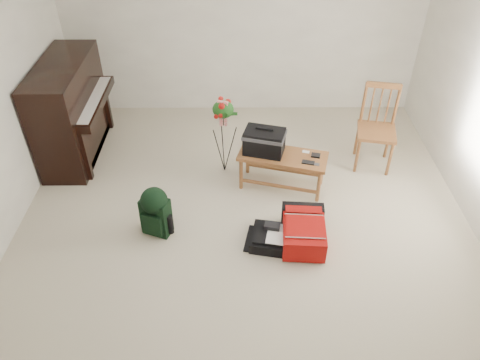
{
  "coord_description": "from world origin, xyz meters",
  "views": [
    {
      "loc": [
        -0.07,
        -3.6,
        3.63
      ],
      "look_at": [
        -0.05,
        0.35,
        0.48
      ],
      "focal_mm": 35.0,
      "sensor_mm": 36.0,
      "label": 1
    }
  ],
  "objects_px": {
    "bench": "(270,148)",
    "red_suitcase": "(303,228)",
    "green_backpack": "(155,209)",
    "flower_stand": "(224,137)",
    "black_duffel": "(276,238)",
    "dining_chair": "(376,129)",
    "piano": "(72,112)"
  },
  "relations": [
    {
      "from": "bench",
      "to": "red_suitcase",
      "type": "distance_m",
      "value": 1.03
    },
    {
      "from": "bench",
      "to": "green_backpack",
      "type": "bearing_deg",
      "value": -132.52
    },
    {
      "from": "green_backpack",
      "to": "flower_stand",
      "type": "height_order",
      "value": "flower_stand"
    },
    {
      "from": "red_suitcase",
      "to": "black_duffel",
      "type": "relative_size",
      "value": 1.16
    },
    {
      "from": "bench",
      "to": "flower_stand",
      "type": "xyz_separation_m",
      "value": [
        -0.54,
        0.32,
        -0.06
      ]
    },
    {
      "from": "dining_chair",
      "to": "flower_stand",
      "type": "xyz_separation_m",
      "value": [
        -1.89,
        -0.16,
        -0.02
      ]
    },
    {
      "from": "black_duffel",
      "to": "flower_stand",
      "type": "height_order",
      "value": "flower_stand"
    },
    {
      "from": "piano",
      "to": "black_duffel",
      "type": "relative_size",
      "value": 2.59
    },
    {
      "from": "dining_chair",
      "to": "red_suitcase",
      "type": "xyz_separation_m",
      "value": [
        -1.03,
        -1.37,
        -0.37
      ]
    },
    {
      "from": "bench",
      "to": "flower_stand",
      "type": "distance_m",
      "value": 0.63
    },
    {
      "from": "piano",
      "to": "green_backpack",
      "type": "height_order",
      "value": "piano"
    },
    {
      "from": "piano",
      "to": "bench",
      "type": "xyz_separation_m",
      "value": [
        2.48,
        -0.76,
        -0.04
      ]
    },
    {
      "from": "piano",
      "to": "dining_chair",
      "type": "xyz_separation_m",
      "value": [
        3.83,
        -0.28,
        -0.08
      ]
    },
    {
      "from": "red_suitcase",
      "to": "flower_stand",
      "type": "distance_m",
      "value": 1.53
    },
    {
      "from": "flower_stand",
      "to": "green_backpack",
      "type": "bearing_deg",
      "value": -104.86
    },
    {
      "from": "black_duffel",
      "to": "green_backpack",
      "type": "bearing_deg",
      "value": -177.21
    },
    {
      "from": "black_duffel",
      "to": "green_backpack",
      "type": "height_order",
      "value": "green_backpack"
    },
    {
      "from": "red_suitcase",
      "to": "green_backpack",
      "type": "relative_size",
      "value": 1.15
    },
    {
      "from": "red_suitcase",
      "to": "green_backpack",
      "type": "height_order",
      "value": "green_backpack"
    },
    {
      "from": "green_backpack",
      "to": "flower_stand",
      "type": "distance_m",
      "value": 1.32
    },
    {
      "from": "red_suitcase",
      "to": "black_duffel",
      "type": "distance_m",
      "value": 0.31
    },
    {
      "from": "piano",
      "to": "flower_stand",
      "type": "height_order",
      "value": "piano"
    },
    {
      "from": "piano",
      "to": "green_backpack",
      "type": "bearing_deg",
      "value": -51.19
    },
    {
      "from": "piano",
      "to": "dining_chair",
      "type": "relative_size",
      "value": 1.42
    },
    {
      "from": "black_duffel",
      "to": "green_backpack",
      "type": "distance_m",
      "value": 1.3
    },
    {
      "from": "flower_stand",
      "to": "dining_chair",
      "type": "bearing_deg",
      "value": 22.23
    },
    {
      "from": "black_duffel",
      "to": "green_backpack",
      "type": "xyz_separation_m",
      "value": [
        -1.27,
        0.18,
        0.24
      ]
    },
    {
      "from": "piano",
      "to": "dining_chair",
      "type": "bearing_deg",
      "value": -4.2
    },
    {
      "from": "piano",
      "to": "dining_chair",
      "type": "distance_m",
      "value": 3.84
    },
    {
      "from": "dining_chair",
      "to": "flower_stand",
      "type": "bearing_deg",
      "value": -164.27
    },
    {
      "from": "red_suitcase",
      "to": "flower_stand",
      "type": "bearing_deg",
      "value": 129.06
    },
    {
      "from": "piano",
      "to": "green_backpack",
      "type": "relative_size",
      "value": 2.56
    }
  ]
}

